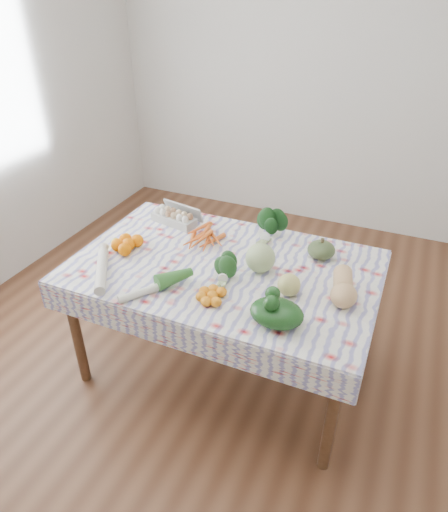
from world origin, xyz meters
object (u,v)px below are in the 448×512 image
Objects in this scene: egg_carton at (174,218)px; grapefruit at (289,285)px; kabocha_squash at (321,250)px; butternut_squash at (344,285)px; cabbage at (260,258)px; dining_table at (224,277)px.

grapefruit is at bearing -14.75° from egg_carton.
grapefruit is at bearing -99.34° from kabocha_squash.
kabocha_squash is at bearing 9.57° from egg_carton.
butternut_squash reaches higher than grapefruit.
cabbage reaches higher than butternut_squash.
dining_table is 0.44m from grapefruit.
dining_table is 0.26m from cabbage.
butternut_squash reaches higher than kabocha_squash.
egg_carton is 1.93× the size of kabocha_squash.
grapefruit is at bearing -171.51° from butternut_squash.
egg_carton is at bearing 156.77° from cabbage.
butternut_squash is at bearing -2.30° from dining_table.
kabocha_squash is (0.96, -0.03, 0.01)m from egg_carton.
grapefruit is (0.89, -0.44, 0.02)m from egg_carton.
dining_table is 0.57m from kabocha_squash.
dining_table is 0.67m from butternut_squash.
cabbage is (0.20, 0.03, 0.16)m from dining_table.
cabbage is (-0.27, -0.26, 0.03)m from kabocha_squash.
dining_table is 10.00× the size of cabbage.
butternut_squash is at bearing -6.77° from cabbage.
grapefruit is (-0.25, -0.09, -0.01)m from butternut_squash.
kabocha_squash reaches higher than egg_carton.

